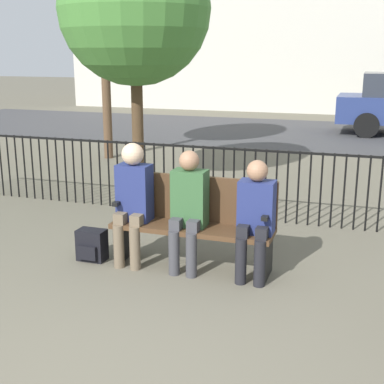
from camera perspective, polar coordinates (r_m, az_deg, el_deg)
The scene contains 8 objects.
park_bench at distance 5.44m, azimuth 0.26°, elevation -2.95°, with size 1.64×0.45×0.92m.
seated_person_0 at distance 5.48m, azimuth -6.34°, elevation -0.50°, with size 0.34×0.39×1.26m.
seated_person_1 at distance 5.27m, azimuth -0.40°, elevation -1.39°, with size 0.34×0.39×1.22m.
seated_person_2 at distance 5.11m, azimuth 6.77°, elevation -2.32°, with size 0.34×0.39×1.17m.
backpack at distance 5.76m, azimuth -10.66°, elevation -5.62°, with size 0.30×0.22×0.33m.
fence_railing at distance 7.00m, azimuth 4.51°, elevation 1.61°, with size 9.01×0.03×0.95m.
tree_0 at distance 8.69m, azimuth -6.14°, elevation 18.83°, with size 2.35×2.35×3.96m.
street_surface at distance 14.84m, azimuth 12.10°, elevation 6.08°, with size 24.00×6.00×0.01m.
Camera 1 is at (1.62, -2.60, 2.14)m, focal length 50.00 mm.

